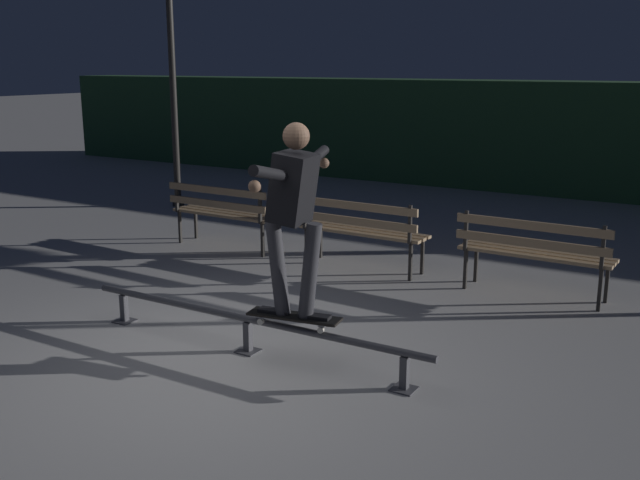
{
  "coord_description": "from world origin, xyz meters",
  "views": [
    {
      "loc": [
        3.58,
        -4.46,
        2.41
      ],
      "look_at": [
        0.24,
        1.09,
        0.85
      ],
      "focal_mm": 41.33,
      "sensor_mm": 36.0,
      "label": 1
    }
  ],
  "objects_px": {
    "skateboard": "(294,317)",
    "lamp_post_left": "(172,58)",
    "skateboarder": "(294,204)",
    "park_bench_left_center": "(360,226)",
    "grind_rail": "(248,324)",
    "park_bench_right_center": "(534,248)",
    "park_bench_leftmost": "(223,209)"
  },
  "relations": [
    {
      "from": "park_bench_leftmost",
      "to": "park_bench_right_center",
      "type": "bearing_deg",
      "value": 0.0
    },
    {
      "from": "park_bench_leftmost",
      "to": "park_bench_left_center",
      "type": "distance_m",
      "value": 2.05
    },
    {
      "from": "park_bench_left_center",
      "to": "skateboard",
      "type": "bearing_deg",
      "value": -72.57
    },
    {
      "from": "lamp_post_left",
      "to": "skateboarder",
      "type": "bearing_deg",
      "value": -40.8
    },
    {
      "from": "park_bench_leftmost",
      "to": "skateboard",
      "type": "bearing_deg",
      "value": -43.39
    },
    {
      "from": "park_bench_left_center",
      "to": "skateboarder",
      "type": "bearing_deg",
      "value": -72.51
    },
    {
      "from": "skateboard",
      "to": "park_bench_left_center",
      "type": "xyz_separation_m",
      "value": [
        -0.86,
        2.75,
        0.14
      ]
    },
    {
      "from": "grind_rail",
      "to": "park_bench_left_center",
      "type": "relative_size",
      "value": 2.14
    },
    {
      "from": "skateboard",
      "to": "lamp_post_left",
      "type": "height_order",
      "value": "lamp_post_left"
    },
    {
      "from": "grind_rail",
      "to": "lamp_post_left",
      "type": "relative_size",
      "value": 0.88
    },
    {
      "from": "park_bench_left_center",
      "to": "park_bench_right_center",
      "type": "bearing_deg",
      "value": 0.0
    },
    {
      "from": "park_bench_right_center",
      "to": "skateboarder",
      "type": "bearing_deg",
      "value": -113.22
    },
    {
      "from": "lamp_post_left",
      "to": "park_bench_left_center",
      "type": "bearing_deg",
      "value": -23.16
    },
    {
      "from": "skateboard",
      "to": "lamp_post_left",
      "type": "relative_size",
      "value": 0.21
    },
    {
      "from": "skateboard",
      "to": "skateboarder",
      "type": "relative_size",
      "value": 0.51
    },
    {
      "from": "skateboard",
      "to": "grind_rail",
      "type": "bearing_deg",
      "value": 180.0
    },
    {
      "from": "skateboard",
      "to": "park_bench_left_center",
      "type": "height_order",
      "value": "park_bench_left_center"
    },
    {
      "from": "skateboard",
      "to": "park_bench_leftmost",
      "type": "height_order",
      "value": "park_bench_leftmost"
    },
    {
      "from": "park_bench_left_center",
      "to": "park_bench_right_center",
      "type": "height_order",
      "value": "same"
    },
    {
      "from": "grind_rail",
      "to": "park_bench_left_center",
      "type": "height_order",
      "value": "park_bench_left_center"
    },
    {
      "from": "skateboarder",
      "to": "lamp_post_left",
      "type": "xyz_separation_m",
      "value": [
        -5.47,
        4.72,
        1.14
      ]
    },
    {
      "from": "grind_rail",
      "to": "skateboarder",
      "type": "bearing_deg",
      "value": 0.06
    },
    {
      "from": "skateboard",
      "to": "skateboarder",
      "type": "xyz_separation_m",
      "value": [
        0.0,
        0.0,
        0.94
      ]
    },
    {
      "from": "park_bench_right_center",
      "to": "lamp_post_left",
      "type": "distance_m",
      "value": 7.2
    },
    {
      "from": "skateboard",
      "to": "park_bench_left_center",
      "type": "distance_m",
      "value": 2.89
    },
    {
      "from": "skateboard",
      "to": "skateboarder",
      "type": "bearing_deg",
      "value": 9.31
    },
    {
      "from": "park_bench_leftmost",
      "to": "park_bench_right_center",
      "type": "height_order",
      "value": "same"
    },
    {
      "from": "skateboarder",
      "to": "park_bench_leftmost",
      "type": "xyz_separation_m",
      "value": [
        -2.91,
        2.75,
        -0.8
      ]
    },
    {
      "from": "skateboarder",
      "to": "lamp_post_left",
      "type": "height_order",
      "value": "lamp_post_left"
    },
    {
      "from": "skateboarder",
      "to": "park_bench_right_center",
      "type": "distance_m",
      "value": 3.1
    },
    {
      "from": "skateboard",
      "to": "park_bench_right_center",
      "type": "height_order",
      "value": "park_bench_right_center"
    },
    {
      "from": "park_bench_leftmost",
      "to": "park_bench_left_center",
      "type": "bearing_deg",
      "value": 0.0
    }
  ]
}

